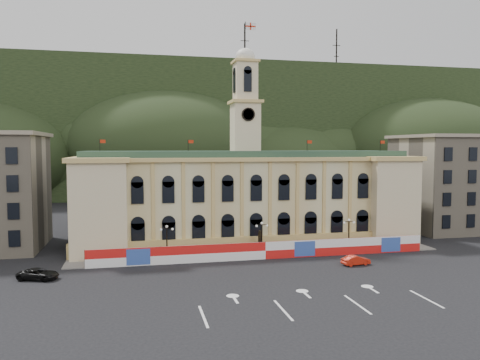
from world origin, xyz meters
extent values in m
plane|color=black|center=(0.00, 0.00, 0.00)|extent=(260.00, 260.00, 0.00)
cube|color=black|center=(0.00, 130.00, 22.00)|extent=(230.00, 70.00, 44.00)
cube|color=#595651|center=(35.00, 110.00, 30.00)|extent=(22.00, 8.00, 14.00)
cube|color=#595651|center=(-48.00, 108.00, 26.00)|extent=(16.00, 7.00, 10.00)
cylinder|color=black|center=(20.00, 115.00, 50.00)|extent=(0.50, 0.50, 20.00)
cylinder|color=black|center=(55.00, 115.00, 50.00)|extent=(0.50, 0.50, 20.00)
cube|color=beige|center=(0.00, 28.00, 7.00)|extent=(55.00, 15.00, 14.00)
cube|color=tan|center=(0.00, 20.20, 1.20)|extent=(56.00, 0.80, 2.40)
cube|color=tan|center=(0.00, 28.00, 14.30)|extent=(56.20, 16.20, 0.60)
cube|color=#2B4735|center=(0.00, 28.00, 15.00)|extent=(53.00, 13.00, 1.20)
cube|color=beige|center=(-23.50, 27.00, 7.00)|extent=(8.00, 17.00, 14.00)
cube|color=beige|center=(23.50, 27.00, 7.00)|extent=(8.00, 17.00, 14.00)
cube|color=beige|center=(0.00, 28.00, 19.60)|extent=(4.40, 4.40, 8.00)
cube|color=tan|center=(0.00, 28.00, 23.80)|extent=(5.20, 5.20, 0.50)
cube|color=beige|center=(0.00, 28.00, 27.10)|extent=(3.60, 3.60, 6.50)
cube|color=tan|center=(0.00, 28.00, 30.50)|extent=(4.20, 4.20, 0.40)
cylinder|color=black|center=(0.00, 25.70, 21.60)|extent=(2.20, 0.20, 2.20)
ellipsoid|color=white|center=(0.00, 28.00, 31.40)|extent=(3.20, 3.20, 2.72)
cylinder|color=black|center=(0.00, 28.00, 34.60)|extent=(0.12, 0.12, 5.00)
cube|color=white|center=(0.90, 28.00, 36.40)|extent=(1.80, 0.04, 1.20)
cube|color=red|center=(0.90, 27.97, 36.40)|extent=(1.80, 0.02, 0.22)
cube|color=red|center=(0.90, 27.97, 36.40)|extent=(0.22, 0.02, 1.20)
cube|color=tan|center=(43.00, 31.00, 9.00)|extent=(20.00, 16.00, 18.00)
cube|color=gray|center=(43.00, 31.00, 18.30)|extent=(21.00, 17.00, 0.60)
cube|color=red|center=(0.00, 15.00, 1.25)|extent=(50.00, 0.25, 2.50)
cube|color=#3251A9|center=(-18.00, 14.86, 1.25)|extent=(3.20, 0.05, 2.20)
cube|color=#3251A9|center=(6.00, 14.86, 1.25)|extent=(3.20, 0.05, 2.20)
cube|color=#3251A9|center=(20.00, 14.86, 1.25)|extent=(3.20, 0.05, 2.20)
cube|color=slate|center=(0.00, 17.75, 0.08)|extent=(56.00, 5.50, 0.16)
cube|color=#595651|center=(0.00, 18.00, 0.90)|extent=(1.40, 1.40, 1.80)
cylinder|color=black|center=(0.00, 18.00, 2.60)|extent=(0.60, 0.60, 1.60)
sphere|color=black|center=(0.00, 18.00, 3.50)|extent=(0.44, 0.44, 0.44)
cylinder|color=black|center=(-14.00, 17.00, 0.15)|extent=(0.44, 0.44, 0.30)
cylinder|color=black|center=(-14.00, 17.00, 2.40)|extent=(0.18, 0.18, 4.80)
cube|color=black|center=(-14.00, 17.00, 4.70)|extent=(1.60, 0.08, 0.08)
sphere|color=silver|center=(-14.80, 17.00, 4.55)|extent=(0.36, 0.36, 0.36)
sphere|color=silver|center=(-13.20, 17.00, 4.55)|extent=(0.36, 0.36, 0.36)
sphere|color=silver|center=(-14.00, 17.00, 4.95)|extent=(0.40, 0.40, 0.40)
cylinder|color=black|center=(0.00, 17.00, 0.15)|extent=(0.44, 0.44, 0.30)
cylinder|color=black|center=(0.00, 17.00, 2.40)|extent=(0.18, 0.18, 4.80)
cube|color=black|center=(0.00, 17.00, 4.70)|extent=(1.60, 0.08, 0.08)
sphere|color=silver|center=(-0.80, 17.00, 4.55)|extent=(0.36, 0.36, 0.36)
sphere|color=silver|center=(0.80, 17.00, 4.55)|extent=(0.36, 0.36, 0.36)
sphere|color=silver|center=(0.00, 17.00, 4.95)|extent=(0.40, 0.40, 0.40)
cylinder|color=black|center=(14.00, 17.00, 0.15)|extent=(0.44, 0.44, 0.30)
cylinder|color=black|center=(14.00, 17.00, 2.40)|extent=(0.18, 0.18, 4.80)
cube|color=black|center=(14.00, 17.00, 4.70)|extent=(1.60, 0.08, 0.08)
sphere|color=silver|center=(13.20, 17.00, 4.55)|extent=(0.36, 0.36, 0.36)
sphere|color=silver|center=(14.80, 17.00, 4.55)|extent=(0.36, 0.36, 0.36)
sphere|color=silver|center=(14.00, 17.00, 4.95)|extent=(0.40, 0.40, 0.40)
imported|color=red|center=(11.25, 8.98, 0.66)|extent=(2.50, 4.39, 1.32)
imported|color=black|center=(-30.00, 10.77, 0.68)|extent=(5.18, 6.26, 1.37)
camera|label=1|loc=(-17.99, -49.46, 16.14)|focal=35.00mm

